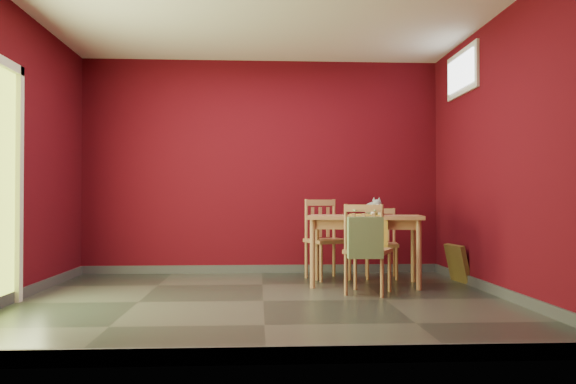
{
  "coord_description": "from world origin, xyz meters",
  "views": [
    {
      "loc": [
        -0.05,
        -5.13,
        0.91
      ],
      "look_at": [
        0.25,
        0.45,
        1.0
      ],
      "focal_mm": 35.0,
      "sensor_mm": 36.0,
      "label": 1
    }
  ],
  "objects": [
    {
      "name": "ground",
      "position": [
        0.0,
        0.0,
        0.0
      ],
      "size": [
        4.5,
        4.5,
        0.0
      ],
      "primitive_type": "plane",
      "color": "#2D342D",
      "rests_on": "ground"
    },
    {
      "name": "room_shell",
      "position": [
        0.0,
        0.0,
        0.05
      ],
      "size": [
        4.5,
        4.5,
        4.5
      ],
      "color": "#4D0711",
      "rests_on": "ground"
    },
    {
      "name": "window",
      "position": [
        2.23,
        1.0,
        2.35
      ],
      "size": [
        0.05,
        0.9,
        0.5
      ],
      "color": "white",
      "rests_on": "room_shell"
    },
    {
      "name": "outlet_plate",
      "position": [
        1.6,
        1.99,
        0.3
      ],
      "size": [
        0.08,
        0.02,
        0.12
      ],
      "primitive_type": "cube",
      "color": "silver",
      "rests_on": "room_shell"
    },
    {
      "name": "dining_table",
      "position": [
        1.11,
        0.9,
        0.66
      ],
      "size": [
        1.31,
        0.91,
        0.76
      ],
      "color": "#AA774F",
      "rests_on": "ground"
    },
    {
      "name": "table_runner",
      "position": [
        1.11,
        0.79,
        0.7
      ],
      "size": [
        0.45,
        0.75,
        0.35
      ],
      "color": "gold",
      "rests_on": "dining_table"
    },
    {
      "name": "chair_far_left",
      "position": [
        0.75,
        1.42,
        0.48
      ],
      "size": [
        0.56,
        0.56,
        0.93
      ],
      "color": "#AA774F",
      "rests_on": "ground"
    },
    {
      "name": "chair_far_right",
      "position": [
        1.41,
        1.46,
        0.42
      ],
      "size": [
        0.44,
        0.44,
        0.82
      ],
      "color": "#AA774F",
      "rests_on": "ground"
    },
    {
      "name": "chair_near",
      "position": [
        1.02,
        0.3,
        0.45
      ],
      "size": [
        0.55,
        0.55,
        0.88
      ],
      "color": "#AA774F",
      "rests_on": "ground"
    },
    {
      "name": "tote_bag",
      "position": [
        0.96,
        0.1,
        0.57
      ],
      "size": [
        0.33,
        0.19,
        0.46
      ],
      "color": "#719660",
      "rests_on": "chair_near"
    },
    {
      "name": "cat",
      "position": [
        1.21,
        0.92,
        0.86
      ],
      "size": [
        0.33,
        0.45,
        0.2
      ],
      "primitive_type": null,
      "rotation": [
        0.0,
        0.0,
        -0.34
      ],
      "color": "slate",
      "rests_on": "table_runner"
    },
    {
      "name": "picture_frame",
      "position": [
        2.19,
        1.06,
        0.21
      ],
      "size": [
        0.18,
        0.43,
        0.42
      ],
      "color": "brown",
      "rests_on": "ground"
    }
  ]
}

